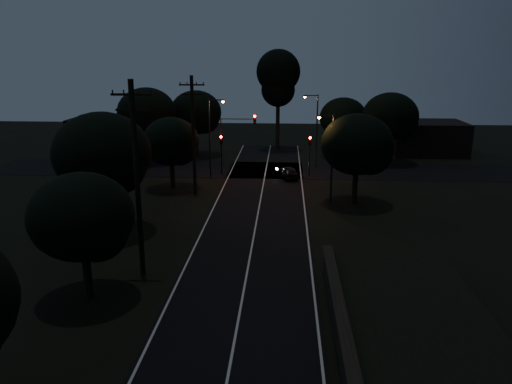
{
  "coord_description": "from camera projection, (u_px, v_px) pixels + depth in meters",
  "views": [
    {
      "loc": [
        2.13,
        -11.08,
        12.26
      ],
      "look_at": [
        0.0,
        24.0,
        2.5
      ],
      "focal_mm": 35.0,
      "sensor_mm": 36.0,
      "label": 1
    }
  ],
  "objects": [
    {
      "name": "tree_left_b",
      "position": [
        85.0,
        219.0,
        24.8
      ],
      "size": [
        5.23,
        5.23,
        6.65
      ],
      "color": "black",
      "rests_on": "ground"
    },
    {
      "name": "streetlight_c",
      "position": [
        330.0,
        152.0,
        41.41
      ],
      "size": [
        1.46,
        0.26,
        7.5
      ],
      "color": "black",
      "rests_on": "ground"
    },
    {
      "name": "car",
      "position": [
        287.0,
        172.0,
        50.77
      ],
      "size": [
        2.59,
        3.95,
        1.25
      ],
      "primitive_type": "imported",
      "rotation": [
        0.0,
        0.0,
        3.47
      ],
      "color": "black",
      "rests_on": "ground"
    },
    {
      "name": "tree_far_nw",
      "position": [
        197.0,
        114.0,
        61.15
      ],
      "size": [
        6.31,
        6.31,
        7.99
      ],
      "color": "black",
      "rests_on": "ground"
    },
    {
      "name": "road_surface",
      "position": [
        261.0,
        198.0,
        43.99
      ],
      "size": [
        60.0,
        70.0,
        0.03
      ],
      "color": "black",
      "rests_on": "ground"
    },
    {
      "name": "tree_far_w",
      "position": [
        149.0,
        114.0,
        57.48
      ],
      "size": [
        6.73,
        6.73,
        8.58
      ],
      "color": "black",
      "rests_on": "ground"
    },
    {
      "name": "utility_pole_mid",
      "position": [
        137.0,
        177.0,
        27.3
      ],
      "size": [
        2.2,
        0.3,
        11.0
      ],
      "color": "black",
      "rests_on": "ground"
    },
    {
      "name": "tree_right_a",
      "position": [
        360.0,
        146.0,
        41.0
      ],
      "size": [
        5.97,
        5.97,
        7.59
      ],
      "color": "black",
      "rests_on": "ground"
    },
    {
      "name": "streetlight_b",
      "position": [
        315.0,
        126.0,
        54.83
      ],
      "size": [
        1.66,
        0.26,
        8.0
      ],
      "color": "black",
      "rests_on": "ground"
    },
    {
      "name": "signal_left",
      "position": [
        221.0,
        147.0,
        52.03
      ],
      "size": [
        0.28,
        0.35,
        4.1
      ],
      "color": "black",
      "rests_on": "ground"
    },
    {
      "name": "utility_pole_far",
      "position": [
        193.0,
        134.0,
        43.72
      ],
      "size": [
        2.2,
        0.3,
        10.5
      ],
      "color": "black",
      "rests_on": "ground"
    },
    {
      "name": "tree_left_c",
      "position": [
        105.0,
        156.0,
        34.22
      ],
      "size": [
        6.73,
        6.73,
        8.5
      ],
      "color": "black",
      "rests_on": "ground"
    },
    {
      "name": "streetlight_a",
      "position": [
        211.0,
        133.0,
        49.68
      ],
      "size": [
        1.66,
        0.26,
        8.0
      ],
      "color": "black",
      "rests_on": "ground"
    },
    {
      "name": "tall_pine",
      "position": [
        278.0,
        78.0,
        64.42
      ],
      "size": [
        5.67,
        5.67,
        12.88
      ],
      "color": "black",
      "rests_on": "ground"
    },
    {
      "name": "tree_far_e",
      "position": [
        392.0,
        118.0,
        56.91
      ],
      "size": [
        6.36,
        6.36,
        8.07
      ],
      "color": "black",
      "rests_on": "ground"
    },
    {
      "name": "building_left",
      "position": [
        115.0,
        134.0,
        64.65
      ],
      "size": [
        10.0,
        8.0,
        4.4
      ],
      "primitive_type": "cube",
      "color": "black",
      "rests_on": "ground"
    },
    {
      "name": "building_right",
      "position": [
        427.0,
        137.0,
        63.33
      ],
      "size": [
        9.0,
        7.0,
        4.0
      ],
      "primitive_type": "cube",
      "color": "black",
      "rests_on": "ground"
    },
    {
      "name": "signal_mast",
      "position": [
        237.0,
        133.0,
        51.53
      ],
      "size": [
        3.7,
        0.35,
        6.25
      ],
      "color": "black",
      "rests_on": "ground"
    },
    {
      "name": "tree_left_d",
      "position": [
        173.0,
        143.0,
        45.99
      ],
      "size": [
        5.27,
        5.27,
        6.68
      ],
      "color": "black",
      "rests_on": "ground"
    },
    {
      "name": "signal_right",
      "position": [
        310.0,
        148.0,
        51.49
      ],
      "size": [
        0.28,
        0.35,
        4.1
      ],
      "color": "black",
      "rests_on": "ground"
    },
    {
      "name": "tree_far_ne",
      "position": [
        345.0,
        119.0,
        60.25
      ],
      "size": [
        5.71,
        5.71,
        7.22
      ],
      "color": "black",
      "rests_on": "ground"
    }
  ]
}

